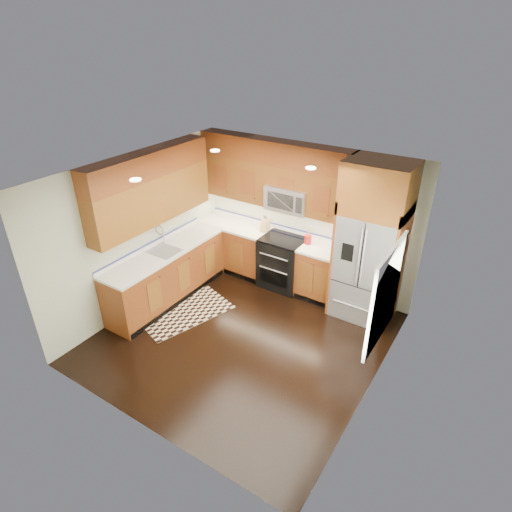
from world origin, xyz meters
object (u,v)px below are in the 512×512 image
Objects in this scene: knife_block at (265,225)px; rug at (185,311)px; range at (283,262)px; refrigerator at (371,243)px; utensil_crock at (308,238)px.

rug is at bearing -106.29° from knife_block.
rug is at bearing -120.07° from range.
refrigerator is (1.55, -0.04, 0.83)m from range.
range is at bearing -171.21° from utensil_crock.
refrigerator reaches higher than knife_block.
knife_block is at bearing 177.67° from utensil_crock.
range is at bearing -13.27° from knife_block.
refrigerator is 8.55× the size of knife_block.
knife_block reaches higher than rug.
utensil_crock is at bearing 174.55° from refrigerator.
knife_block is 0.90× the size of utensil_crock.
knife_block is at bearing 91.63° from rug.
refrigerator reaches higher than range.
range is 3.11× the size of knife_block.
range is at bearing 77.86° from rug.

